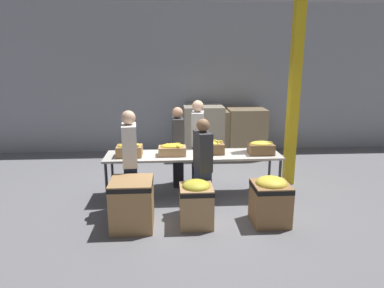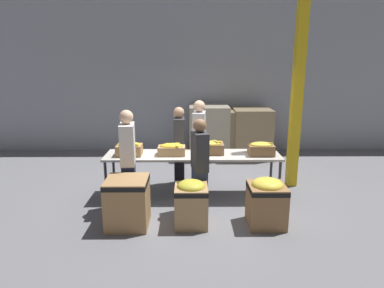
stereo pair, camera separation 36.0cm
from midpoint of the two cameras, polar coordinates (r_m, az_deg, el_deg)
The scene contains 18 objects.
ground_plane at distance 6.59m, azimuth -1.38°, elevation -8.59°, with size 30.00×30.00×0.00m, color slate.
wall_back at distance 9.53m, azimuth -2.35°, elevation 10.75°, with size 16.00×0.08×4.00m.
sorting_table at distance 6.33m, azimuth -1.42°, elevation -2.15°, with size 3.22×0.76×0.82m.
banana_box_0 at distance 6.30m, azimuth -12.00°, elevation -0.92°, with size 0.46×0.35×0.26m.
banana_box_1 at distance 6.25m, azimuth -4.96°, elevation -0.92°, with size 0.50×0.32×0.23m.
banana_box_2 at distance 6.33m, azimuth 1.86°, elevation -0.55°, with size 0.41×0.27×0.27m.
banana_box_3 at distance 6.39m, azimuth 9.87°, elevation -0.59°, with size 0.46×0.31×0.25m.
volunteer_0 at distance 6.89m, azimuth -3.86°, elevation -0.56°, with size 0.23×0.44×1.61m.
volunteer_1 at distance 5.64m, azimuth -0.04°, elevation -3.87°, with size 0.30×0.46×1.60m.
volunteer_2 at distance 6.96m, azimuth -0.53°, elevation 0.12°, with size 0.29×0.49×1.74m.
volunteer_3 at distance 5.80m, azimuth -12.00°, elevation -3.04°, with size 0.28×0.48×1.73m.
donation_bin_0 at distance 5.39m, azimuth -11.88°, elevation -9.48°, with size 0.64×0.64×0.76m.
donation_bin_1 at distance 5.34m, azimuth -1.25°, elevation -9.57°, with size 0.51×0.51×0.73m.
donation_bin_2 at distance 5.51m, azimuth 11.10°, elevation -8.96°, with size 0.56×0.56×0.76m.
support_pillar at distance 7.04m, azimuth 15.29°, elevation 9.19°, with size 0.19×0.19×4.00m.
pallet_stack_0 at distance 9.15m, azimuth 7.78°, elevation 1.85°, with size 1.05×1.05×1.28m.
pallet_stack_1 at distance 9.08m, azimuth 0.70°, elevation 2.11°, with size 1.11×1.11×1.35m.
pallet_stack_2 at distance 9.22m, azimuth 6.66°, elevation 1.82°, with size 1.06×1.06×1.24m.
Camera 1 is at (-0.43, -6.08, 2.51)m, focal length 32.00 mm.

